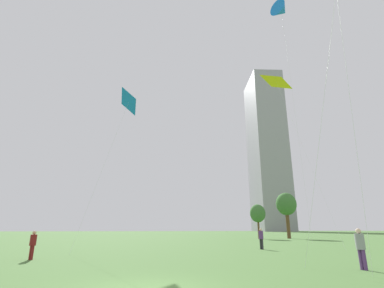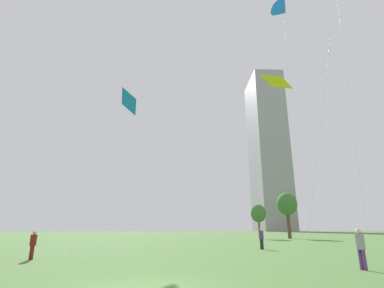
{
  "view_description": "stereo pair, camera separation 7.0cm",
  "coord_description": "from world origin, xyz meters",
  "px_view_note": "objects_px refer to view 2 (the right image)",
  "views": [
    {
      "loc": [
        0.22,
        -9.58,
        1.85
      ],
      "look_at": [
        2.88,
        11.0,
        7.93
      ],
      "focal_mm": 26.64,
      "sensor_mm": 36.0,
      "label": 1
    },
    {
      "loc": [
        0.29,
        -9.59,
        1.85
      ],
      "look_at": [
        2.88,
        11.0,
        7.93
      ],
      "focal_mm": 26.64,
      "sensor_mm": 36.0,
      "label": 2
    }
  ],
  "objects_px": {
    "kite_flying_3": "(282,10)",
    "park_tree_2": "(287,205)",
    "park_tree_0": "(258,214)",
    "person_standing_0": "(261,237)",
    "person_standing_2": "(33,243)",
    "person_standing_5": "(360,246)",
    "kite_flying_1": "(277,82)",
    "distant_highrise_0": "(268,150)",
    "kite_flying_0": "(129,102)"
  },
  "relations": [
    {
      "from": "kite_flying_0",
      "to": "park_tree_0",
      "type": "relative_size",
      "value": 2.77
    },
    {
      "from": "person_standing_5",
      "to": "person_standing_0",
      "type": "bearing_deg",
      "value": 165.05
    },
    {
      "from": "person_standing_0",
      "to": "person_standing_5",
      "type": "height_order",
      "value": "person_standing_5"
    },
    {
      "from": "park_tree_0",
      "to": "kite_flying_1",
      "type": "bearing_deg",
      "value": -91.56
    },
    {
      "from": "person_standing_2",
      "to": "park_tree_2",
      "type": "height_order",
      "value": "park_tree_2"
    },
    {
      "from": "kite_flying_1",
      "to": "person_standing_2",
      "type": "bearing_deg",
      "value": -145.76
    },
    {
      "from": "person_standing_5",
      "to": "distant_highrise_0",
      "type": "bearing_deg",
      "value": 143.85
    },
    {
      "from": "distant_highrise_0",
      "to": "person_standing_5",
      "type": "bearing_deg",
      "value": -105.85
    },
    {
      "from": "park_tree_0",
      "to": "distant_highrise_0",
      "type": "xyz_separation_m",
      "value": [
        39.97,
        89.83,
        36.35
      ]
    },
    {
      "from": "kite_flying_0",
      "to": "distant_highrise_0",
      "type": "height_order",
      "value": "distant_highrise_0"
    },
    {
      "from": "kite_flying_3",
      "to": "park_tree_2",
      "type": "xyz_separation_m",
      "value": [
        5.72,
        16.22,
        -26.59
      ]
    },
    {
      "from": "person_standing_0",
      "to": "park_tree_2",
      "type": "xyz_separation_m",
      "value": [
        13.65,
        23.26,
        4.66
      ]
    },
    {
      "from": "park_tree_0",
      "to": "distant_highrise_0",
      "type": "bearing_deg",
      "value": 66.01
    },
    {
      "from": "kite_flying_3",
      "to": "park_tree_2",
      "type": "distance_m",
      "value": 31.66
    },
    {
      "from": "kite_flying_1",
      "to": "kite_flying_3",
      "type": "distance_m",
      "value": 10.43
    },
    {
      "from": "person_standing_0",
      "to": "person_standing_5",
      "type": "bearing_deg",
      "value": -34.95
    },
    {
      "from": "park_tree_0",
      "to": "kite_flying_3",
      "type": "bearing_deg",
      "value": -90.47
    },
    {
      "from": "person_standing_2",
      "to": "distant_highrise_0",
      "type": "distance_m",
      "value": 140.72
    },
    {
      "from": "kite_flying_3",
      "to": "kite_flying_1",
      "type": "bearing_deg",
      "value": 93.59
    },
    {
      "from": "park_tree_0",
      "to": "distant_highrise_0",
      "type": "height_order",
      "value": "distant_highrise_0"
    },
    {
      "from": "kite_flying_1",
      "to": "park_tree_2",
      "type": "bearing_deg",
      "value": 65.4
    },
    {
      "from": "person_standing_2",
      "to": "kite_flying_0",
      "type": "relative_size",
      "value": 0.11
    },
    {
      "from": "person_standing_0",
      "to": "kite_flying_0",
      "type": "relative_size",
      "value": 0.11
    },
    {
      "from": "kite_flying_0",
      "to": "park_tree_2",
      "type": "relative_size",
      "value": 2.01
    },
    {
      "from": "person_standing_5",
      "to": "kite_flying_1",
      "type": "xyz_separation_m",
      "value": [
        7.68,
        22.91,
        21.33
      ]
    },
    {
      "from": "person_standing_2",
      "to": "kite_flying_1",
      "type": "bearing_deg",
      "value": -108.46
    },
    {
      "from": "person_standing_0",
      "to": "kite_flying_1",
      "type": "bearing_deg",
      "value": 108.04
    },
    {
      "from": "person_standing_2",
      "to": "person_standing_5",
      "type": "bearing_deg",
      "value": -163.67
    },
    {
      "from": "person_standing_5",
      "to": "kite_flying_3",
      "type": "distance_m",
      "value": 37.73
    },
    {
      "from": "person_standing_0",
      "to": "distant_highrise_0",
      "type": "distance_m",
      "value": 128.43
    },
    {
      "from": "person_standing_5",
      "to": "park_tree_0",
      "type": "height_order",
      "value": "park_tree_0"
    },
    {
      "from": "kite_flying_0",
      "to": "kite_flying_3",
      "type": "distance_m",
      "value": 27.3
    },
    {
      "from": "kite_flying_0",
      "to": "kite_flying_1",
      "type": "relative_size",
      "value": 0.68
    },
    {
      "from": "park_tree_0",
      "to": "person_standing_5",
      "type": "bearing_deg",
      "value": -102.84
    },
    {
      "from": "park_tree_2",
      "to": "distant_highrise_0",
      "type": "xyz_separation_m",
      "value": [
        34.38,
        89.13,
        34.76
      ]
    },
    {
      "from": "person_standing_0",
      "to": "kite_flying_0",
      "type": "distance_m",
      "value": 18.72
    },
    {
      "from": "kite_flying_0",
      "to": "kite_flying_3",
      "type": "height_order",
      "value": "kite_flying_3"
    },
    {
      "from": "person_standing_2",
      "to": "kite_flying_3",
      "type": "relative_size",
      "value": 0.05
    },
    {
      "from": "person_standing_2",
      "to": "kite_flying_1",
      "type": "height_order",
      "value": "kite_flying_1"
    },
    {
      "from": "park_tree_2",
      "to": "park_tree_0",
      "type": "bearing_deg",
      "value": -172.82
    },
    {
      "from": "kite_flying_3",
      "to": "park_tree_0",
      "type": "distance_m",
      "value": 32.17
    },
    {
      "from": "kite_flying_1",
      "to": "park_tree_0",
      "type": "bearing_deg",
      "value": 88.44
    },
    {
      "from": "park_tree_2",
      "to": "distant_highrise_0",
      "type": "relative_size",
      "value": 0.1
    },
    {
      "from": "person_standing_0",
      "to": "distant_highrise_0",
      "type": "xyz_separation_m",
      "value": [
        48.03,
        112.39,
        39.42
      ]
    },
    {
      "from": "person_standing_0",
      "to": "kite_flying_3",
      "type": "xyz_separation_m",
      "value": [
        7.93,
        7.05,
        31.25
      ]
    },
    {
      "from": "person_standing_2",
      "to": "park_tree_0",
      "type": "height_order",
      "value": "park_tree_0"
    },
    {
      "from": "kite_flying_3",
      "to": "distant_highrise_0",
      "type": "xyz_separation_m",
      "value": [
        40.1,
        105.35,
        8.17
      ]
    },
    {
      "from": "kite_flying_1",
      "to": "distant_highrise_0",
      "type": "bearing_deg",
      "value": 68.45
    },
    {
      "from": "kite_flying_0",
      "to": "distant_highrise_0",
      "type": "distance_m",
      "value": 127.65
    },
    {
      "from": "person_standing_2",
      "to": "park_tree_0",
      "type": "bearing_deg",
      "value": -93.26
    }
  ]
}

